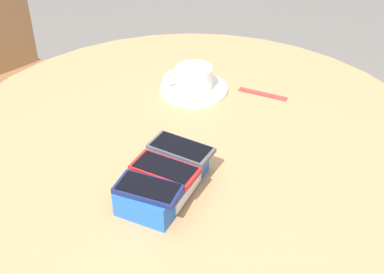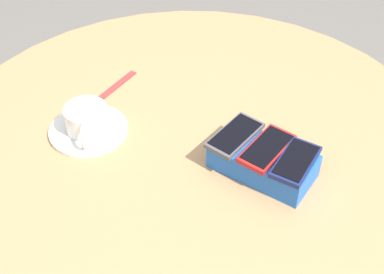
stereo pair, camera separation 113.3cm
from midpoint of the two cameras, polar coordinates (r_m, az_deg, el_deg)
The scene contains 9 objects.
round_table at distance 1.06m, azimuth 23.86°, elevation -19.90°, with size 1.12×1.12×0.72m.
phone_box at distance 0.87m, azimuth 25.96°, elevation -23.56°, with size 0.22×0.15×0.05m.
phone_navy at distance 0.81m, azimuth 26.61°, elevation -26.15°, with size 0.08×0.13×0.01m.
phone_red at distance 0.84m, azimuth 26.93°, elevation -22.60°, with size 0.10×0.14×0.01m.
phone_gray at distance 0.88m, azimuth 27.06°, elevation -18.88°, with size 0.10×0.14×0.01m.
saucer at distance 1.12m, azimuth 21.51°, elevation -7.44°, with size 0.17×0.17×0.01m, color white.
coffee_cup at distance 1.10m, azimuth 21.75°, elevation -6.21°, with size 0.09×0.12×0.06m.
lanyard_strap at distance 1.18m, azimuth 29.53°, elevation -7.71°, with size 0.12×0.02×0.00m, color red.
chair_near_window at distance 1.60m, azimuth -9.18°, elevation -3.90°, with size 0.63×0.63×0.82m.
Camera 1 is at (-0.91, -0.16, 1.41)m, focal length 50.00 mm.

